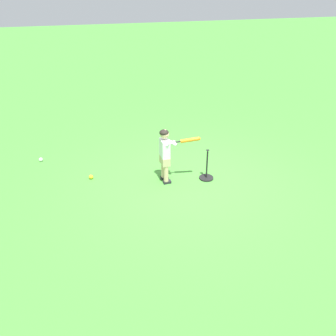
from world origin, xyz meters
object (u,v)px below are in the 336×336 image
at_px(play_ball_near_batter, 91,177).
at_px(batting_tee, 206,174).
at_px(play_ball_center_lawn, 41,160).
at_px(child_batter, 166,151).

height_order(play_ball_near_batter, batting_tee, batting_tee).
bearing_deg(play_ball_near_batter, play_ball_center_lawn, -43.61).
bearing_deg(child_batter, play_ball_near_batter, -14.98).
xyz_separation_m(child_batter, batting_tee, (-0.78, 0.07, -0.55)).
relative_size(child_batter, play_ball_center_lawn, 13.02).
relative_size(child_batter, batting_tee, 1.74).
bearing_deg(batting_tee, play_ball_center_lawn, -23.75).
xyz_separation_m(child_batter, play_ball_near_batter, (1.43, -0.38, -0.61)).
bearing_deg(play_ball_center_lawn, child_batter, 151.08).
relative_size(play_ball_center_lawn, batting_tee, 0.13).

